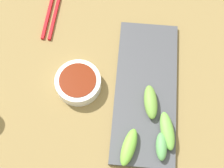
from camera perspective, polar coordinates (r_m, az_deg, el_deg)
The scene contains 8 objects.
tabletop at distance 0.85m, azimuth 1.41°, elevation -1.10°, with size 2.10×2.10×0.02m, color olive.
sauce_bowl at distance 0.83m, azimuth -5.87°, elevation 0.10°, with size 0.11×0.11×0.04m.
serving_plate at distance 0.84m, azimuth 5.81°, elevation -1.02°, with size 0.15×0.38×0.01m, color #484A50.
broccoli_stalk_0 at distance 0.80m, azimuth 6.67°, elevation -3.10°, with size 0.03×0.09×0.03m, color #71A43F.
broccoli_stalk_1 at distance 0.77m, azimuth 2.92°, elevation -10.78°, with size 0.03×0.09×0.03m, color #76BB3E.
broccoli_stalk_2 at distance 0.79m, azimuth 9.49°, elevation -7.95°, with size 0.03×0.09×0.03m, color #70B547.
broccoli_stalk_3 at distance 0.78m, azimuth 8.51°, elevation -10.59°, with size 0.03×0.07×0.03m, color #5EA659.
chopsticks at distance 0.97m, azimuth -9.91°, elevation 13.38°, with size 0.04×0.23×0.01m.
Camera 1 is at (0.01, -0.31, 0.80)m, focal length 53.11 mm.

